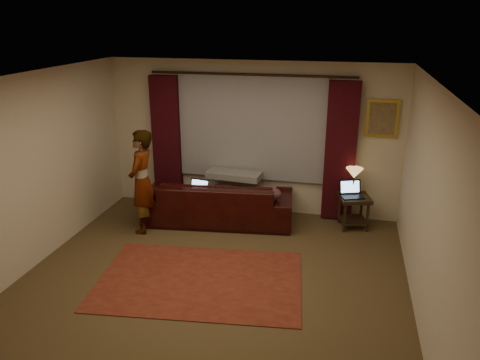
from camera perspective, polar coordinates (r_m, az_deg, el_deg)
name	(u,v)px	position (r m, az deg, el deg)	size (l,w,h in m)	color
floor	(212,282)	(6.26, -3.46, -12.26)	(5.00, 5.00, 0.01)	brown
ceiling	(207,80)	(5.37, -4.04, 12.09)	(5.00, 5.00, 0.02)	silver
wall_back	(252,138)	(8.00, 1.42, 5.12)	(5.00, 0.02, 2.60)	beige
wall_front	(111,306)	(3.62, -15.50, -14.61)	(5.00, 0.02, 2.60)	beige
wall_left	(29,173)	(6.81, -24.31, 0.75)	(0.02, 5.00, 2.60)	beige
wall_right	(428,206)	(5.55, 21.89, -3.00)	(0.02, 5.00, 2.60)	beige
sheer_curtain	(251,128)	(7.90, 1.34, 6.42)	(2.50, 0.05, 1.80)	gray
drape_left	(167,142)	(8.36, -8.90, 4.66)	(0.50, 0.14, 2.30)	#33080E
drape_right	(340,152)	(7.77, 12.15, 3.32)	(0.50, 0.14, 2.30)	#33080E
curtain_rod	(251,75)	(7.70, 1.32, 12.73)	(0.04, 0.04, 3.40)	black
picture_frame	(382,118)	(7.74, 16.94, 7.19)	(0.50, 0.04, 0.60)	gold
sofa	(218,193)	(7.76, -2.66, -1.63)	(2.44, 1.06, 0.99)	black
throw_blanket	(234,160)	(7.83, -0.76, 2.46)	(0.92, 0.37, 0.11)	gray
clothing_pile	(267,193)	(7.48, 3.28, -1.65)	(0.47, 0.36, 0.20)	brown
laptop_sofa	(197,189)	(7.65, -5.32, -1.06)	(0.33, 0.35, 0.24)	black
area_rug	(200,280)	(6.29, -4.92, -12.03)	(2.64, 1.76, 0.01)	maroon
end_table	(353,212)	(7.82, 13.65, -3.78)	(0.47, 0.47, 0.54)	black
tiffany_lamp	(354,181)	(7.73, 13.68, -0.14)	(0.27, 0.27, 0.44)	olive
laptop_table	(353,190)	(7.62, 13.58, -1.16)	(0.34, 0.37, 0.25)	black
person	(142,182)	(7.46, -11.85, -0.21)	(0.49, 0.49, 1.65)	gray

